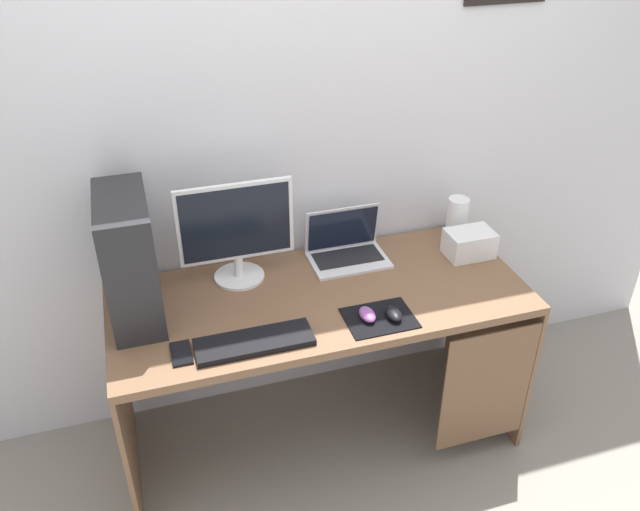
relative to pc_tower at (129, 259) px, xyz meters
The scene contains 13 objects.
ground_plane 1.22m from the pc_tower, ahead, with size 8.00×8.00×0.00m, color gray.
wall_back 0.81m from the pc_tower, 23.35° to the left, with size 4.00×0.05×2.60m.
desk 0.81m from the pc_tower, ahead, with size 1.64×0.70×0.76m.
pc_tower is the anchor object (origin of this frame).
monitor 0.43m from the pc_tower, 15.63° to the left, with size 0.46×0.21×0.43m.
laptop 0.91m from the pc_tower, ahead, with size 0.33×0.22×0.22m.
speaker 1.43m from the pc_tower, ahead, with size 0.09×0.09×0.19m, color white.
projector 1.41m from the pc_tower, ahead, with size 0.20×0.14×0.11m, color white.
keyboard 0.54m from the pc_tower, 40.06° to the right, with size 0.42×0.14×0.02m, color black.
mousepad 0.94m from the pc_tower, 19.73° to the right, with size 0.26×0.20×0.01m, color black.
mouse_left 0.89m from the pc_tower, 20.11° to the right, with size 0.06×0.10×0.03m, color #8C4C99.
mouse_right 0.99m from the pc_tower, 19.56° to the right, with size 0.06×0.10×0.03m, color black.
cell_phone 0.40m from the pc_tower, 67.24° to the right, with size 0.07×0.13×0.01m, color black.
Camera 1 is at (-0.62, -2.00, 2.24)m, focal length 36.34 mm.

